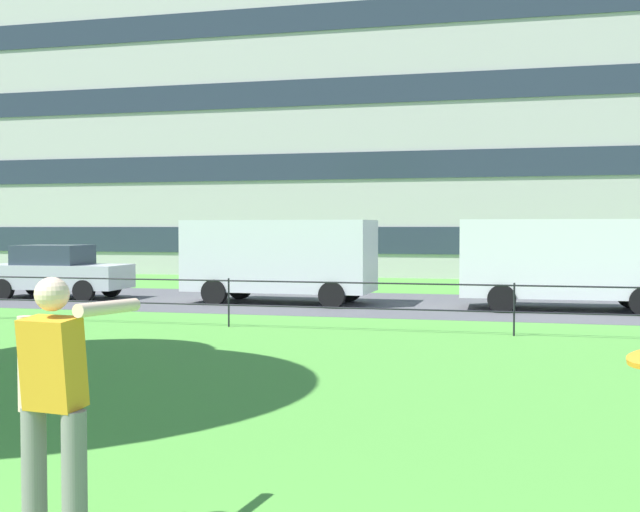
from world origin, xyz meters
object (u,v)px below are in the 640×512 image
object	(u,v)px
car_silver_center	(57,271)
person_thrower	(54,399)
panel_van_far_right	(280,256)
apartment_building_background	(325,76)
panel_van_right	(565,259)

from	to	relation	value
car_silver_center	person_thrower	bearing A→B (deg)	-57.61
panel_van_far_right	apartment_building_background	distance (m)	18.95
panel_van_right	apartment_building_background	xyz separation A→B (m)	(-10.14, 16.93, 8.10)
panel_van_far_right	panel_van_right	distance (m)	7.33
car_silver_center	panel_van_far_right	size ratio (longest dim) A/B	0.80
apartment_building_background	panel_van_right	bearing A→B (deg)	-59.08
person_thrower	panel_van_right	size ratio (longest dim) A/B	0.34
car_silver_center	panel_van_far_right	xyz separation A→B (m)	(6.69, 0.12, 0.49)
person_thrower	panel_van_far_right	distance (m)	16.12
person_thrower	apartment_building_background	world-z (taller)	apartment_building_background
panel_van_right	apartment_building_background	distance (m)	21.33
person_thrower	panel_van_right	world-z (taller)	panel_van_right
car_silver_center	panel_van_right	xyz separation A→B (m)	(14.01, 0.09, 0.49)
car_silver_center	apartment_building_background	distance (m)	19.45
person_thrower	panel_van_right	bearing A→B (deg)	75.50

